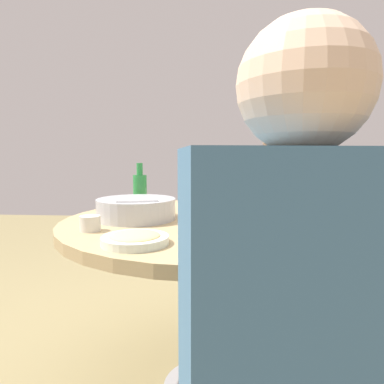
{
  "coord_description": "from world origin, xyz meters",
  "views": [
    {
      "loc": [
        -0.03,
        1.3,
        1.0
      ],
      "look_at": [
        0.07,
        -0.09,
        0.85
      ],
      "focal_mm": 30.81,
      "sensor_mm": 36.0,
      "label": 1
    }
  ],
  "objects": [
    {
      "name": "soup_bowl",
      "position": [
        -0.01,
        -0.38,
        0.77
      ],
      "size": [
        0.3,
        0.28,
        0.06
      ],
      "color": "white",
      "rests_on": "round_dining_table"
    },
    {
      "name": "rice_bowl",
      "position": [
        0.28,
        0.03,
        0.79
      ],
      "size": [
        0.31,
        0.31,
        0.09
      ],
      "color": "#B2B5BA",
      "rests_on": "round_dining_table"
    },
    {
      "name": "diner_right",
      "position": [
        -0.4,
        -0.7,
        0.75
      ],
      "size": [
        0.45,
        0.45,
        0.76
      ],
      "color": "#2D333D",
      "rests_on": "stool_for_diner_right"
    },
    {
      "name": "dish_greens",
      "position": [
        -0.22,
        0.28,
        0.77
      ],
      "size": [
        0.22,
        0.22,
        0.05
      ],
      "color": "silver",
      "rests_on": "round_dining_table"
    },
    {
      "name": "green_bottle",
      "position": [
        0.33,
        -0.24,
        0.84
      ],
      "size": [
        0.07,
        0.07,
        0.22
      ],
      "color": "#29833D",
      "rests_on": "round_dining_table"
    },
    {
      "name": "dish_stirfry",
      "position": [
        -0.31,
        -0.28,
        0.76
      ],
      "size": [
        0.21,
        0.21,
        0.04
      ],
      "color": "white",
      "rests_on": "round_dining_table"
    },
    {
      "name": "tea_cup_near",
      "position": [
        0.39,
        0.24,
        0.77
      ],
      "size": [
        0.07,
        0.07,
        0.05
      ],
      "primitive_type": "cylinder",
      "color": "silver",
      "rests_on": "round_dining_table"
    },
    {
      "name": "round_dining_table",
      "position": [
        0.0,
        0.0,
        0.63
      ],
      "size": [
        1.14,
        1.14,
        0.75
      ],
      "color": "#99999E",
      "rests_on": "ground"
    },
    {
      "name": "diner_left",
      "position": [
        -0.15,
        0.82,
        0.75
      ],
      "size": [
        0.38,
        0.39,
        0.76
      ],
      "color": "#2D333D",
      "rests_on": "stool_for_diner_left"
    },
    {
      "name": "tea_cup_far",
      "position": [
        -0.1,
        0.47,
        0.78
      ],
      "size": [
        0.07,
        0.07,
        0.06
      ],
      "primitive_type": "cylinder",
      "color": "#305897",
      "rests_on": "round_dining_table"
    },
    {
      "name": "dish_eggplant",
      "position": [
        -0.36,
        0.0,
        0.76
      ],
      "size": [
        0.2,
        0.2,
        0.04
      ],
      "color": "silver",
      "rests_on": "round_dining_table"
    },
    {
      "name": "stool_for_diner_right",
      "position": [
        -0.4,
        -0.7,
        0.22
      ],
      "size": [
        0.31,
        0.31,
        0.43
      ],
      "primitive_type": "cylinder",
      "color": "brown",
      "rests_on": "ground"
    },
    {
      "name": "dish_noodles",
      "position": [
        0.2,
        0.39,
        0.76
      ],
      "size": [
        0.19,
        0.19,
        0.04
      ],
      "color": "silver",
      "rests_on": "round_dining_table"
    },
    {
      "name": "tea_cup_side",
      "position": [
        0.01,
        0.52,
        0.78
      ],
      "size": [
        0.06,
        0.06,
        0.06
      ],
      "primitive_type": "cylinder",
      "color": "#295C8E",
      "rests_on": "round_dining_table"
    }
  ]
}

